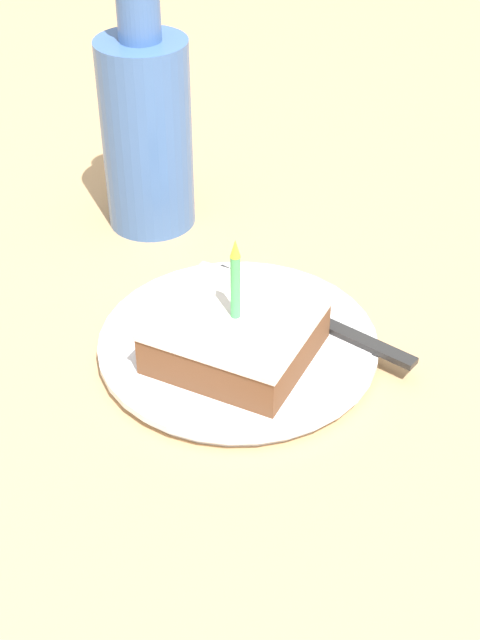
{
  "coord_description": "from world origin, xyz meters",
  "views": [
    {
      "loc": [
        0.48,
        0.24,
        0.44
      ],
      "look_at": [
        -0.01,
        0.0,
        0.03
      ],
      "focal_mm": 50.0,
      "sensor_mm": 36.0,
      "label": 1
    }
  ],
  "objects_px": {
    "plate": "(240,345)",
    "bottle": "(146,127)",
    "cake_slice": "(236,335)",
    "fork": "(293,309)"
  },
  "relations": [
    {
      "from": "cake_slice",
      "to": "fork",
      "type": "bearing_deg",
      "value": 165.88
    },
    {
      "from": "cake_slice",
      "to": "bottle",
      "type": "xyz_separation_m",
      "value": [
        -0.16,
        -0.17,
        0.06
      ]
    },
    {
      "from": "cake_slice",
      "to": "plate",
      "type": "bearing_deg",
      "value": -163.62
    },
    {
      "from": "plate",
      "to": "fork",
      "type": "bearing_deg",
      "value": 155.76
    },
    {
      "from": "bottle",
      "to": "fork",
      "type": "bearing_deg",
      "value": 63.5
    },
    {
      "from": "plate",
      "to": "cake_slice",
      "type": "relative_size",
      "value": 1.94
    },
    {
      "from": "plate",
      "to": "fork",
      "type": "height_order",
      "value": "fork"
    },
    {
      "from": "plate",
      "to": "cake_slice",
      "type": "height_order",
      "value": "cake_slice"
    },
    {
      "from": "plate",
      "to": "bottle",
      "type": "height_order",
      "value": "bottle"
    },
    {
      "from": "cake_slice",
      "to": "fork",
      "type": "relative_size",
      "value": 0.58
    }
  ]
}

